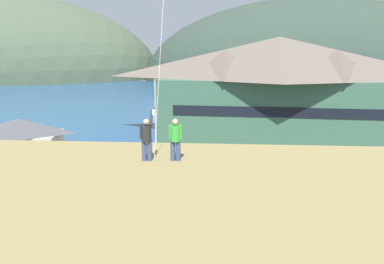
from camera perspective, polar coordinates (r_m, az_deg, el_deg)
The scene contains 21 objects.
ground_plane at distance 26.38m, azimuth -2.88°, elevation -11.76°, with size 600.00×600.00×0.00m, color #66604C.
parking_lot_pad at distance 30.95m, azimuth -1.78°, elevation -7.86°, with size 40.00×20.00×0.10m, color slate.
bay_water at distance 84.59m, azimuth 1.96°, elevation 5.28°, with size 360.00×84.00×0.03m, color navy.
far_hill_east_peak at distance 137.25m, azimuth 17.52°, elevation 7.54°, with size 114.92×67.73×54.39m, color #2D3D33.
harbor_lodge at distance 46.95m, azimuth 12.86°, elevation 6.95°, with size 30.41×13.92×12.17m.
storage_shed_near_lot at distance 38.22m, azimuth -24.60°, elevation -1.39°, with size 8.02×5.49×4.58m.
storage_shed_waterside at distance 49.78m, azimuth 2.81°, elevation 2.84°, with size 4.94×4.30×4.66m.
wharf_dock at distance 61.05m, azimuth -1.63°, elevation 2.72°, with size 3.20×14.30×0.70m.
moored_boat_wharfside at distance 65.46m, azimuth -4.44°, elevation 3.69°, with size 3.00×7.98×2.16m.
moored_boat_outer_mooring at distance 57.30m, azimuth 1.34°, elevation 2.44°, with size 2.39×6.31×2.16m.
moored_boat_inner_slip at distance 65.17m, azimuth -4.49°, elevation 3.65°, with size 2.85×8.08×2.16m.
parked_car_corner_spot at distance 28.80m, azimuth -24.97°, elevation -8.54°, with size 4.21×2.08×1.82m.
parked_car_mid_row_near at distance 33.25m, azimuth 18.64°, elevation -5.22°, with size 4.30×2.26×1.82m.
parked_car_back_row_left at distance 26.60m, azimuth -2.20°, elevation -9.04°, with size 4.24×2.13×1.82m.
parked_car_lone_by_shed at distance 32.49m, azimuth -10.72°, elevation -5.18°, with size 4.30×2.25×1.82m.
parked_car_mid_row_center at distance 29.45m, azimuth 26.95°, elevation -8.28°, with size 4.22×2.08×1.82m.
parked_car_front_row_silver at distance 31.72m, azimuth 1.71°, elevation -5.40°, with size 4.34×2.33×1.82m.
parked_car_mid_row_far at distance 25.39m, azimuth 8.58°, elevation -10.28°, with size 4.27×2.18×1.82m.
parking_light_pole at distance 35.43m, azimuth -5.52°, elevation 2.41°, with size 0.24×0.78×7.95m.
person_kite_flyer at distance 15.39m, azimuth -6.90°, elevation -0.91°, with size 0.52×0.67×1.86m.
person_companion at distance 15.30m, azimuth -2.54°, elevation -0.98°, with size 0.55×0.40×1.74m.
Camera 1 is at (2.97, -23.83, 10.91)m, focal length 35.20 mm.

